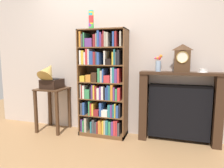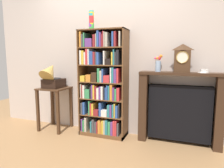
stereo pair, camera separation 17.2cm
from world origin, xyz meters
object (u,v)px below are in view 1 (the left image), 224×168
Objects in this scene: bookshelf at (103,87)px; fireplace_mantel at (179,108)px; teacup_with_saucer at (202,71)px; mantel_clock at (182,58)px; cup_stack at (91,20)px; flower_vase at (158,64)px; side_table_left at (53,100)px; gramophone at (50,77)px.

fireplace_mantel is at bearing 3.90° from bookshelf.
teacup_with_saucer reaches higher than fireplace_mantel.
teacup_with_saucer is (0.28, 0.00, -0.18)m from mantel_clock.
mantel_clock is at bearing 4.01° from cup_stack.
mantel_clock is 2.82× the size of teacup_with_saucer.
cup_stack is at bearing -174.30° from flower_vase.
side_table_left is 1.51× the size of gramophone.
gramophone is (-0.00, -0.05, 0.42)m from side_table_left.
fireplace_mantel is 0.74m from mantel_clock.
cup_stack reaches higher than bookshelf.
bookshelf reaches higher than fireplace_mantel.
bookshelf reaches higher than side_table_left.
bookshelf is 0.92m from gramophone.
side_table_left is (-0.91, -0.05, -0.27)m from bookshelf.
mantel_clock is (1.19, 0.06, 0.46)m from bookshelf.
flower_vase is (0.85, 0.06, 0.37)m from bookshelf.
gramophone is at bearing -173.28° from bookshelf.
teacup_with_saucer is at bearing 4.00° from gramophone.
fireplace_mantel is (2.08, 0.13, -0.01)m from side_table_left.
cup_stack is at bearing 5.28° from gramophone.
teacup_with_saucer is at bearing 3.43° from cup_stack.
flower_vase reaches higher than teacup_with_saucer.
side_table_left is at bearing 90.00° from gramophone.
bookshelf is 1.49m from teacup_with_saucer.
fireplace_mantel is 0.63m from teacup_with_saucer.
bookshelf is 0.95m from side_table_left.
bookshelf reaches higher than gramophone.
side_table_left is at bearing -176.37° from fireplace_mantel.
gramophone is 2.38m from teacup_with_saucer.
side_table_left is 0.64× the size of fireplace_mantel.
gramophone is 1.24× the size of mantel_clock.
gramophone reaches higher than side_table_left.
gramophone is 1.98× the size of flower_vase.
cup_stack is (-0.17, -0.04, 1.04)m from bookshelf.
bookshelf is 3.45× the size of gramophone.
gramophone is 1.78m from flower_vase.
flower_vase is (-0.33, 0.01, -0.09)m from mantel_clock.
cup_stack reaches higher than flower_vase.
mantel_clock reaches higher than flower_vase.
mantel_clock reaches higher than fireplace_mantel.
teacup_with_saucer is (1.64, 0.10, -0.76)m from cup_stack.
fireplace_mantel is 4.66× the size of flower_vase.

